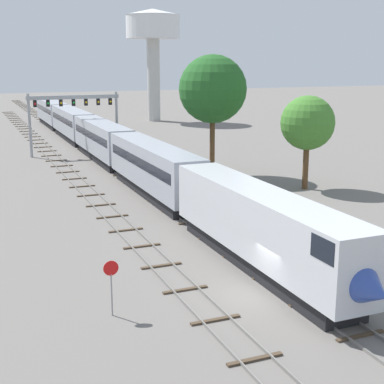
{
  "coord_description": "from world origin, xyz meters",
  "views": [
    {
      "loc": [
        -14.14,
        -24.95,
        12.41
      ],
      "look_at": [
        1.0,
        12.0,
        3.0
      ],
      "focal_mm": 52.72,
      "sensor_mm": 36.0,
      "label": 1
    }
  ],
  "objects_px": {
    "trackside_tree_mid": "(213,89)",
    "trackside_tree_left": "(308,123)",
    "stop_sign": "(111,280)",
    "passenger_train": "(101,139)",
    "water_tower": "(153,32)",
    "signal_gantry": "(74,109)"
  },
  "relations": [
    {
      "from": "stop_sign",
      "to": "passenger_train",
      "type": "bearing_deg",
      "value": 77.25
    },
    {
      "from": "stop_sign",
      "to": "water_tower",
      "type": "bearing_deg",
      "value": 70.16
    },
    {
      "from": "trackside_tree_left",
      "to": "water_tower",
      "type": "bearing_deg",
      "value": 84.42
    },
    {
      "from": "signal_gantry",
      "to": "trackside_tree_mid",
      "type": "relative_size",
      "value": 0.93
    },
    {
      "from": "signal_gantry",
      "to": "stop_sign",
      "type": "height_order",
      "value": "signal_gantry"
    },
    {
      "from": "signal_gantry",
      "to": "trackside_tree_left",
      "type": "relative_size",
      "value": 1.33
    },
    {
      "from": "trackside_tree_mid",
      "to": "trackside_tree_left",
      "type": "bearing_deg",
      "value": -58.85
    },
    {
      "from": "stop_sign",
      "to": "trackside_tree_mid",
      "type": "height_order",
      "value": "trackside_tree_mid"
    },
    {
      "from": "passenger_train",
      "to": "water_tower",
      "type": "height_order",
      "value": "water_tower"
    },
    {
      "from": "passenger_train",
      "to": "water_tower",
      "type": "bearing_deg",
      "value": 63.3
    },
    {
      "from": "water_tower",
      "to": "trackside_tree_left",
      "type": "bearing_deg",
      "value": -95.58
    },
    {
      "from": "water_tower",
      "to": "stop_sign",
      "type": "distance_m",
      "value": 92.93
    },
    {
      "from": "stop_sign",
      "to": "trackside_tree_left",
      "type": "height_order",
      "value": "trackside_tree_left"
    },
    {
      "from": "signal_gantry",
      "to": "trackside_tree_mid",
      "type": "distance_m",
      "value": 22.8
    },
    {
      "from": "signal_gantry",
      "to": "trackside_tree_left",
      "type": "distance_m",
      "value": 33.66
    },
    {
      "from": "water_tower",
      "to": "trackside_tree_mid",
      "type": "bearing_deg",
      "value": -102.21
    },
    {
      "from": "water_tower",
      "to": "trackside_tree_mid",
      "type": "distance_m",
      "value": 58.12
    },
    {
      "from": "water_tower",
      "to": "stop_sign",
      "type": "xyz_separation_m",
      "value": [
        -31.08,
        -86.11,
        -15.96
      ]
    },
    {
      "from": "passenger_train",
      "to": "stop_sign",
      "type": "distance_m",
      "value": 45.33
    },
    {
      "from": "passenger_train",
      "to": "trackside_tree_left",
      "type": "height_order",
      "value": "trackside_tree_left"
    },
    {
      "from": "water_tower",
      "to": "trackside_tree_mid",
      "type": "relative_size",
      "value": 1.71
    },
    {
      "from": "signal_gantry",
      "to": "stop_sign",
      "type": "relative_size",
      "value": 4.2
    }
  ]
}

